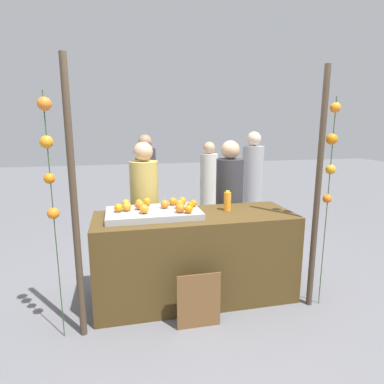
% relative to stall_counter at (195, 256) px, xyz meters
% --- Properties ---
extents(ground_plane, '(24.00, 24.00, 0.00)m').
position_rel_stall_counter_xyz_m(ground_plane, '(0.00, 0.00, -0.44)').
color(ground_plane, slate).
extents(stall_counter, '(2.00, 0.73, 0.89)m').
position_rel_stall_counter_xyz_m(stall_counter, '(0.00, 0.00, 0.00)').
color(stall_counter, '#4C3819').
rests_on(stall_counter, ground_plane).
extents(orange_tray, '(0.91, 0.52, 0.06)m').
position_rel_stall_counter_xyz_m(orange_tray, '(-0.41, 0.04, 0.47)').
color(orange_tray, '#9EA0A5').
rests_on(orange_tray, stall_counter).
extents(orange_0, '(0.08, 0.08, 0.08)m').
position_rel_stall_counter_xyz_m(orange_0, '(-0.46, 0.24, 0.55)').
color(orange_0, orange).
rests_on(orange_0, orange_tray).
extents(orange_1, '(0.08, 0.08, 0.08)m').
position_rel_stall_counter_xyz_m(orange_1, '(-0.29, 0.09, 0.55)').
color(orange_1, orange).
rests_on(orange_1, orange_tray).
extents(orange_2, '(0.08, 0.08, 0.08)m').
position_rel_stall_counter_xyz_m(orange_2, '(-0.67, 0.23, 0.54)').
color(orange_2, orange).
rests_on(orange_2, orange_tray).
extents(orange_3, '(0.08, 0.08, 0.08)m').
position_rel_stall_counter_xyz_m(orange_3, '(-0.19, 0.19, 0.54)').
color(orange_3, orange).
rests_on(orange_3, orange_tray).
extents(orange_4, '(0.09, 0.09, 0.09)m').
position_rel_stall_counter_xyz_m(orange_4, '(-0.15, 0.04, 0.55)').
color(orange_4, orange).
rests_on(orange_4, orange_tray).
extents(orange_5, '(0.09, 0.09, 0.09)m').
position_rel_stall_counter_xyz_m(orange_5, '(-0.51, -0.07, 0.55)').
color(orange_5, orange).
rests_on(orange_5, orange_tray).
extents(orange_6, '(0.09, 0.09, 0.09)m').
position_rel_stall_counter_xyz_m(orange_6, '(-0.54, 0.09, 0.55)').
color(orange_6, orange).
rests_on(orange_6, orange_tray).
extents(orange_7, '(0.08, 0.08, 0.08)m').
position_rel_stall_counter_xyz_m(orange_7, '(-0.09, 0.20, 0.54)').
color(orange_7, orange).
rests_on(orange_7, orange_tray).
extents(orange_8, '(0.08, 0.08, 0.08)m').
position_rel_stall_counter_xyz_m(orange_8, '(-0.10, -0.15, 0.54)').
color(orange_8, orange).
rests_on(orange_8, orange_tray).
extents(orange_9, '(0.09, 0.09, 0.09)m').
position_rel_stall_counter_xyz_m(orange_9, '(-0.17, -0.11, 0.55)').
color(orange_9, orange).
rests_on(orange_9, orange_tray).
extents(orange_10, '(0.07, 0.07, 0.07)m').
position_rel_stall_counter_xyz_m(orange_10, '(-0.54, 0.22, 0.54)').
color(orange_10, orange).
rests_on(orange_10, orange_tray).
extents(orange_11, '(0.08, 0.08, 0.08)m').
position_rel_stall_counter_xyz_m(orange_11, '(-0.67, 0.06, 0.55)').
color(orange_11, orange).
rests_on(orange_11, orange_tray).
extents(orange_12, '(0.07, 0.07, 0.07)m').
position_rel_stall_counter_xyz_m(orange_12, '(-0.00, 0.09, 0.54)').
color(orange_12, orange).
rests_on(orange_12, orange_tray).
extents(orange_13, '(0.07, 0.07, 0.07)m').
position_rel_stall_counter_xyz_m(orange_13, '(-0.05, -0.00, 0.54)').
color(orange_13, orange).
rests_on(orange_13, orange_tray).
extents(orange_14, '(0.08, 0.08, 0.08)m').
position_rel_stall_counter_xyz_m(orange_14, '(-0.75, 0.04, 0.54)').
color(orange_14, orange).
rests_on(orange_14, orange_tray).
extents(juice_bottle, '(0.07, 0.07, 0.21)m').
position_rel_stall_counter_xyz_m(juice_bottle, '(0.36, 0.09, 0.54)').
color(juice_bottle, orange).
rests_on(juice_bottle, stall_counter).
extents(chalkboard_sign, '(0.39, 0.03, 0.52)m').
position_rel_stall_counter_xyz_m(chalkboard_sign, '(-0.09, -0.52, -0.20)').
color(chalkboard_sign, brown).
rests_on(chalkboard_sign, ground_plane).
extents(vendor_left, '(0.32, 0.32, 1.59)m').
position_rel_stall_counter_xyz_m(vendor_left, '(-0.46, 0.57, 0.29)').
color(vendor_left, tan).
rests_on(vendor_left, ground_plane).
extents(vendor_right, '(0.32, 0.32, 1.59)m').
position_rel_stall_counter_xyz_m(vendor_right, '(0.54, 0.54, 0.30)').
color(vendor_right, '#333338').
rests_on(vendor_right, ground_plane).
extents(crowd_person_0, '(0.30, 0.30, 1.49)m').
position_rel_stall_counter_xyz_m(crowd_person_0, '(0.76, 2.22, 0.25)').
color(crowd_person_0, beige).
rests_on(crowd_person_0, ground_plane).
extents(crowd_person_1, '(0.33, 0.33, 1.67)m').
position_rel_stall_counter_xyz_m(crowd_person_1, '(1.35, 1.74, 0.33)').
color(crowd_person_1, '#99999E').
rests_on(crowd_person_1, ground_plane).
extents(crowd_person_2, '(0.32, 0.32, 1.62)m').
position_rel_stall_counter_xyz_m(crowd_person_2, '(-0.31, 2.19, 0.31)').
color(crowd_person_2, '#333338').
rests_on(crowd_person_2, ground_plane).
extents(canopy_post_left, '(0.06, 0.06, 2.29)m').
position_rel_stall_counter_xyz_m(canopy_post_left, '(-1.08, -0.40, 0.70)').
color(canopy_post_left, '#473828').
rests_on(canopy_post_left, ground_plane).
extents(canopy_post_right, '(0.06, 0.06, 2.29)m').
position_rel_stall_counter_xyz_m(canopy_post_right, '(1.08, -0.40, 0.70)').
color(canopy_post_right, '#473828').
rests_on(canopy_post_right, ground_plane).
extents(garland_strand_left, '(0.11, 0.11, 2.02)m').
position_rel_stall_counter_xyz_m(garland_strand_left, '(-1.24, -0.40, 1.08)').
color(garland_strand_left, '#2D4C23').
rests_on(garland_strand_left, ground_plane).
extents(garland_strand_right, '(0.11, 0.11, 2.02)m').
position_rel_stall_counter_xyz_m(garland_strand_right, '(1.18, -0.41, 1.08)').
color(garland_strand_right, '#2D4C23').
rests_on(garland_strand_right, ground_plane).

